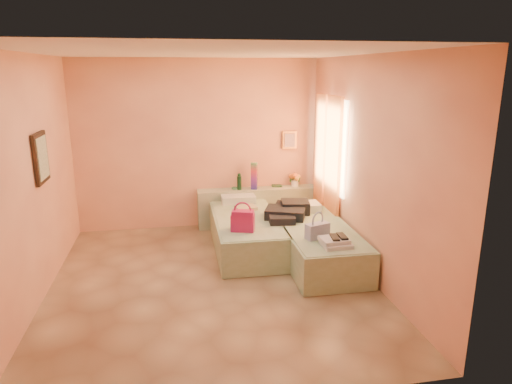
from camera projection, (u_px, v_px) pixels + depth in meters
ground at (213, 282)px, 5.79m from camera, size 4.50×4.50×0.00m
room_walls at (221, 136)px, 5.90m from camera, size 4.02×4.51×2.81m
headboard_ledge at (258, 207)px, 7.87m from camera, size 2.05×0.30×0.65m
bed_left at (246, 233)px, 6.83m from camera, size 0.92×2.01×0.50m
bed_right at (317, 244)px, 6.37m from camera, size 0.92×2.01×0.50m
water_bottle at (239, 182)px, 7.67m from camera, size 0.09×0.09×0.27m
rainbow_box at (254, 176)px, 7.69m from camera, size 0.13×0.13×0.46m
small_dish at (235, 188)px, 7.75m from camera, size 0.15×0.15×0.03m
green_book at (277, 186)px, 7.91m from camera, size 0.19×0.15×0.03m
flower_vase at (295, 178)px, 7.89m from camera, size 0.25×0.25×0.28m
magenta_handbag at (243, 221)px, 6.15m from camera, size 0.35×0.26×0.29m
khaki_garment at (246, 208)px, 7.11m from camera, size 0.35×0.30×0.05m
clothes_pile at (289, 211)px, 6.72m from camera, size 0.74×0.74×0.19m
blue_handbag at (317, 231)px, 5.89m from camera, size 0.34×0.23×0.20m
towel_stack at (336, 242)px, 5.63m from camera, size 0.36×0.31×0.10m
sandal_pair at (339, 237)px, 5.64m from camera, size 0.20×0.25×0.02m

